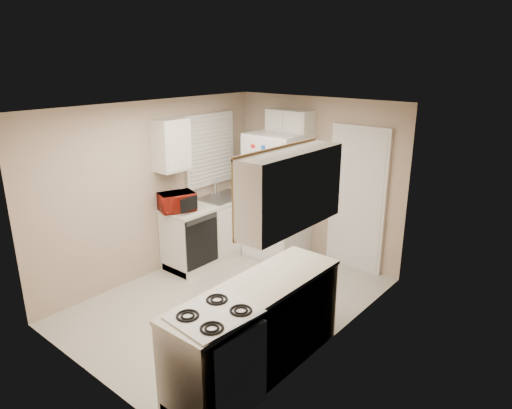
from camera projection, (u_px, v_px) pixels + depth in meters
The scene contains 19 objects.
floor at pixel (231, 300), 5.76m from camera, with size 3.80×3.80×0.00m, color beige.
ceiling at pixel (227, 107), 5.02m from camera, with size 3.80×3.80×0.00m, color white.
wall_left at pixel (154, 189), 6.24m from camera, with size 3.80×3.80×0.00m, color tan.
wall_right at pixel (331, 239), 4.53m from camera, with size 3.80×3.80×0.00m, color tan.
wall_back at pixel (316, 179), 6.77m from camera, with size 2.80×2.80×0.00m, color tan.
wall_front at pixel (81, 264), 4.00m from camera, with size 2.80×2.80×0.00m, color tan.
left_counter at pixel (218, 228), 6.95m from camera, with size 0.60×1.80×0.90m, color silver.
dishwasher at pixel (202, 242), 6.32m from camera, with size 0.03×0.58×0.72m, color black.
sink at pixel (224, 200), 6.93m from camera, with size 0.54×0.74×0.16m, color gray.
microwave at pixel (177, 200), 6.27m from camera, with size 0.26×0.47×0.31m, color maroon.
soap_bottle at pixel (235, 186), 7.15m from camera, with size 0.08×0.08×0.18m, color beige.
window_blinds at pixel (210, 150), 6.86m from camera, with size 0.10×0.98×1.08m, color silver.
upper_cabinet_left at pixel (171, 145), 6.13m from camera, with size 0.30×0.45×0.70m, color silver.
refrigerator at pixel (278, 196), 6.82m from camera, with size 0.78×0.76×1.90m, color silver.
cabinet_over_fridge at pixel (290, 124), 6.66m from camera, with size 0.70×0.30×0.40m, color silver.
interior_door at pixel (357, 200), 6.37m from camera, with size 0.86×0.06×2.08m, color silver.
right_counter at pixel (257, 329), 4.37m from camera, with size 0.60×2.00×0.90m, color silver.
stove at pixel (216, 365), 3.91m from camera, with size 0.55×0.68×0.83m, color silver.
upper_cabinet_right at pixel (291, 190), 4.08m from camera, with size 0.30×1.20×0.70m, color silver.
Camera 1 is at (3.52, -3.71, 2.93)m, focal length 32.00 mm.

